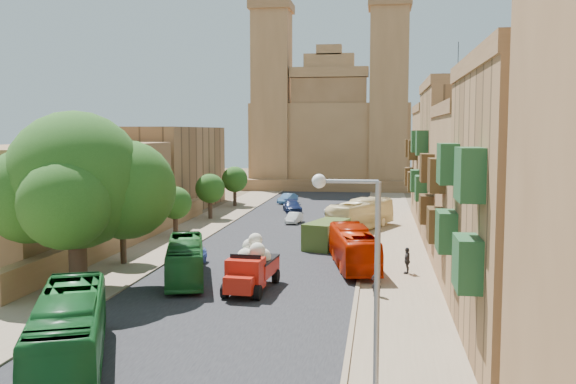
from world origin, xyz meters
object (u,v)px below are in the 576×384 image
(red_truck, at_px, (252,266))
(car_white_a, at_px, (294,218))
(street_tree_d, at_px, (235,180))
(bus_cream_east, at_px, (361,215))
(car_dkblue, at_px, (292,206))
(olive_pickup, at_px, (327,235))
(car_blue_a, at_px, (189,256))
(car_blue_b, at_px, (288,199))
(street_tree_c, at_px, (210,189))
(ficus_tree, at_px, (77,185))
(bus_green_north, at_px, (185,260))
(streetlamp, at_px, (362,273))
(car_cream, at_px, (334,239))
(bus_green_south, at_px, (69,332))
(pedestrian_c, at_px, (407,261))
(church, at_px, (332,131))
(bus_red_east, at_px, (353,248))
(street_tree_a, at_px, (123,217))
(street_tree_b, at_px, (175,203))
(car_white_b, at_px, (333,210))
(pedestrian_a, at_px, (376,283))

(red_truck, distance_m, car_white_a, 28.29)
(street_tree_d, bearing_deg, bus_cream_east, -46.42)
(street_tree_d, height_order, car_dkblue, street_tree_d)
(olive_pickup, bearing_deg, red_truck, -102.46)
(car_blue_a, relative_size, car_blue_b, 1.06)
(street_tree_c, distance_m, car_blue_a, 24.99)
(ficus_tree, xyz_separation_m, bus_green_north, (5.40, 3.58, -5.03))
(red_truck, bearing_deg, olive_pickup, 77.54)
(street_tree_c, bearing_deg, streetlamp, -69.73)
(streetlamp, distance_m, car_blue_a, 27.23)
(olive_pickup, xyz_separation_m, bus_cream_east, (2.50, 10.21, 0.39))
(streetlamp, height_order, car_cream, streetlamp)
(olive_pickup, height_order, car_blue_a, olive_pickup)
(red_truck, bearing_deg, bus_green_south, -109.30)
(red_truck, bearing_deg, bus_cream_east, 77.01)
(ficus_tree, height_order, car_white_a, ficus_tree)
(street_tree_c, bearing_deg, pedestrian_c, -50.65)
(church, xyz_separation_m, bus_cream_east, (6.50, -47.95, -8.06))
(street_tree_d, xyz_separation_m, bus_cream_east, (16.50, -17.34, -1.94))
(bus_red_east, bearing_deg, olive_pickup, -82.25)
(car_blue_b, bearing_deg, car_dkblue, -62.22)
(car_dkblue, bearing_deg, car_blue_b, 87.39)
(car_blue_a, bearing_deg, streetlamp, -60.25)
(bus_red_east, relative_size, bus_cream_east, 0.97)
(bus_green_south, bearing_deg, street_tree_a, 84.20)
(red_truck, xyz_separation_m, bus_cream_east, (5.78, 25.07, -0.02))
(street_tree_b, bearing_deg, street_tree_c, 90.00)
(street_tree_c, height_order, car_white_b, street_tree_c)
(street_tree_c, xyz_separation_m, bus_cream_east, (16.50, -5.34, -1.84))
(car_dkblue, bearing_deg, street_tree_c, -153.76)
(church, height_order, red_truck, church)
(church, relative_size, olive_pickup, 6.39)
(street_tree_c, xyz_separation_m, car_white_b, (13.05, 4.39, -2.70))
(street_tree_a, height_order, bus_cream_east, street_tree_a)
(ficus_tree, bearing_deg, bus_cream_east, 59.18)
(street_tree_a, bearing_deg, car_cream, 29.90)
(street_tree_a, bearing_deg, red_truck, -30.88)
(bus_green_south, bearing_deg, street_tree_c, 75.24)
(ficus_tree, relative_size, olive_pickup, 1.89)
(bus_red_east, bearing_deg, car_blue_a, -4.45)
(bus_red_east, height_order, car_white_b, bus_red_east)
(car_white_b, bearing_deg, olive_pickup, 71.41)
(street_tree_a, bearing_deg, pedestrian_a, -20.43)
(bus_cream_east, xyz_separation_m, car_white_b, (-3.45, 9.73, -0.86))
(streetlamp, distance_m, bus_cream_east, 42.85)
(street_tree_a, xyz_separation_m, car_dkblue, (8.09, 30.91, -2.70))
(pedestrian_a, bearing_deg, car_cream, -88.79)
(street_tree_d, bearing_deg, car_blue_b, 31.57)
(car_blue_b, relative_size, pedestrian_c, 2.19)
(street_tree_b, xyz_separation_m, bus_green_south, (5.98, -31.93, -1.53))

